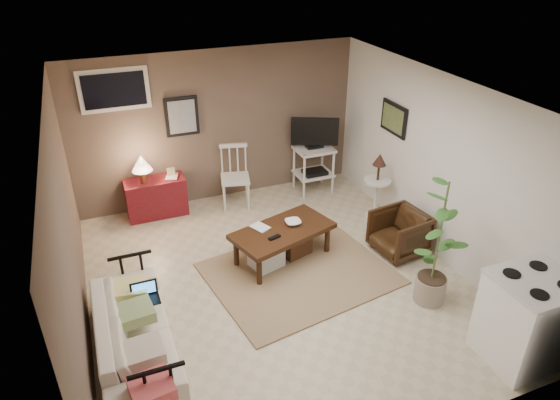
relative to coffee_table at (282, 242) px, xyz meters
name	(u,v)px	position (x,y,z in m)	size (l,w,h in m)	color
floor	(277,281)	(-0.24, -0.42, -0.28)	(5.00, 5.00, 0.00)	#C1B293
art_back	(182,116)	(-0.79, 2.05, 1.17)	(0.50, 0.03, 0.60)	black
art_right	(394,119)	(1.99, 0.63, 1.24)	(0.03, 0.60, 0.45)	black
window	(114,90)	(-1.69, 2.05, 1.67)	(0.96, 0.03, 0.60)	silver
rug	(299,273)	(0.08, -0.39, -0.27)	(2.21, 1.77, 0.02)	#8F6E53
coffee_table	(282,242)	(0.00, 0.00, 0.00)	(1.46, 1.03, 0.50)	#331B0E
sofa	(133,326)	(-2.04, -0.99, 0.09)	(1.87, 0.55, 0.73)	#F0E5CF
sofa_pillows	(140,332)	(-1.99, -1.21, 0.17)	(0.36, 1.78, 0.13)	beige
sofa_end_rails	(145,327)	(-1.93, -0.99, 0.04)	(0.50, 1.87, 0.63)	black
laptop	(145,294)	(-1.86, -0.67, 0.19)	(0.29, 0.21, 0.20)	black
red_console	(155,194)	(-1.36, 1.83, 0.08)	(0.90, 0.40, 1.04)	maroon
spindle_chair	(235,178)	(-0.11, 1.70, 0.18)	(0.53, 0.53, 0.97)	silver
tv_stand	(314,153)	(1.25, 1.68, 0.40)	(0.72, 0.49, 1.28)	silver
side_table	(378,179)	(1.73, 0.50, 0.38)	(0.40, 0.40, 1.06)	silver
armchair	(400,231)	(1.55, -0.42, 0.05)	(0.64, 0.60, 0.66)	black
potted_plant	(439,240)	(1.32, -1.42, 0.58)	(0.40, 0.40, 1.61)	gray
stove	(527,319)	(1.63, -2.51, 0.21)	(0.76, 0.71, 0.99)	white
bowl	(293,217)	(0.18, 0.07, 0.30)	(0.21, 0.05, 0.21)	#331B0E
book_table	(255,223)	(-0.33, 0.10, 0.32)	(0.18, 0.02, 0.24)	#331B0E
book_console	(165,170)	(-1.15, 1.84, 0.43)	(0.17, 0.02, 0.23)	#331B0E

